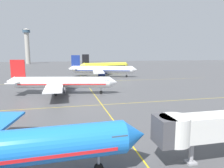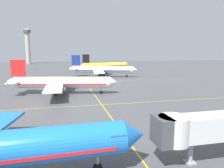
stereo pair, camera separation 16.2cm
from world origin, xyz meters
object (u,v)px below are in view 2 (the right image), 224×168
(airliner_third_row, at_px, (102,70))
(jet_bridge, at_px, (214,127))
(airliner_far_left_stand, at_px, (106,65))
(control_tower, at_px, (28,43))
(airliner_second_row, at_px, (62,83))

(airliner_third_row, height_order, jet_bridge, airliner_third_row)
(airliner_far_left_stand, bearing_deg, control_tower, 119.78)
(airliner_third_row, distance_m, control_tower, 165.05)
(airliner_far_left_stand, bearing_deg, airliner_third_row, -104.39)
(airliner_second_row, height_order, airliner_far_left_stand, airliner_far_left_stand)
(airliner_third_row, xyz_separation_m, control_tower, (-59.89, 152.56, 19.51))
(airliner_third_row, height_order, control_tower, control_tower)
(airliner_far_left_stand, xyz_separation_m, jet_bridge, (-11.19, -117.45, 0.14))
(jet_bridge, bearing_deg, airliner_third_row, 88.16)
(airliner_third_row, bearing_deg, airliner_far_left_stand, 75.61)
(airliner_second_row, bearing_deg, control_tower, 101.67)
(airliner_far_left_stand, distance_m, jet_bridge, 117.98)
(airliner_second_row, relative_size, jet_bridge, 1.98)
(airliner_far_left_stand, bearing_deg, jet_bridge, -95.44)
(airliner_third_row, height_order, airliner_far_left_stand, airliner_far_left_stand)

